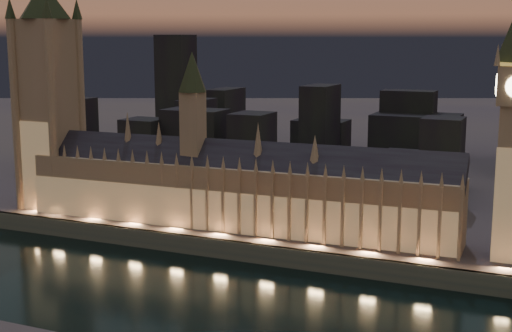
% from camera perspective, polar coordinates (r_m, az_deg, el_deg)
% --- Properties ---
extents(ground_plane, '(2000.00, 2000.00, 0.00)m').
position_cam_1_polar(ground_plane, '(267.86, -5.82, -9.89)').
color(ground_plane, black).
rests_on(ground_plane, ground).
extents(north_bank, '(2000.00, 960.00, 8.00)m').
position_cam_1_polar(north_bank, '(753.85, 14.07, 3.24)').
color(north_bank, '#3C333F').
rests_on(north_bank, ground).
extents(embankment_wall, '(2000.00, 2.50, 8.00)m').
position_cam_1_polar(embankment_wall, '(300.99, -1.96, -6.75)').
color(embankment_wall, '#414E47').
rests_on(embankment_wall, ground).
extents(palace_of_westminster, '(202.00, 26.77, 78.00)m').
position_cam_1_polar(palace_of_westminster, '(317.73, -1.99, -1.67)').
color(palace_of_westminster, '#977F5A').
rests_on(palace_of_westminster, north_bank).
extents(victoria_tower, '(31.68, 31.68, 122.74)m').
position_cam_1_polar(victoria_tower, '(366.54, -16.33, 6.24)').
color(victoria_tower, '#977F5A').
rests_on(victoria_tower, north_bank).
extents(city_backdrop, '(477.79, 215.63, 86.17)m').
position_cam_1_polar(city_backdrop, '(477.91, 12.88, 2.73)').
color(city_backdrop, black).
rests_on(city_backdrop, north_bank).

